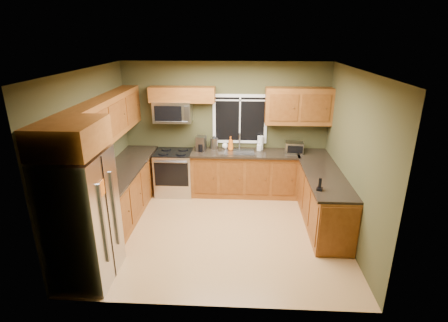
# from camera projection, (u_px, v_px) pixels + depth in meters

# --- Properties ---
(floor) EXTENTS (4.20, 4.20, 0.00)m
(floor) POSITION_uv_depth(u_px,v_px,m) (220.00, 230.00, 6.05)
(floor) COLOR #B2824E
(floor) RESTS_ON ground
(ceiling) EXTENTS (4.20, 4.20, 0.00)m
(ceiling) POSITION_uv_depth(u_px,v_px,m) (219.00, 70.00, 5.12)
(ceiling) COLOR white
(ceiling) RESTS_ON back_wall
(back_wall) EXTENTS (4.20, 0.00, 4.20)m
(back_wall) POSITION_uv_depth(u_px,v_px,m) (225.00, 128.00, 7.27)
(back_wall) COLOR #3F3E22
(back_wall) RESTS_ON ground
(front_wall) EXTENTS (4.20, 0.00, 4.20)m
(front_wall) POSITION_uv_depth(u_px,v_px,m) (209.00, 210.00, 3.90)
(front_wall) COLOR #3F3E22
(front_wall) RESTS_ON ground
(left_wall) EXTENTS (0.00, 3.60, 3.60)m
(left_wall) POSITION_uv_depth(u_px,v_px,m) (91.00, 154.00, 5.69)
(left_wall) COLOR #3F3E22
(left_wall) RESTS_ON ground
(right_wall) EXTENTS (0.00, 3.60, 3.60)m
(right_wall) POSITION_uv_depth(u_px,v_px,m) (353.00, 159.00, 5.48)
(right_wall) COLOR #3F3E22
(right_wall) RESTS_ON ground
(window) EXTENTS (1.12, 0.03, 1.02)m
(window) POSITION_uv_depth(u_px,v_px,m) (240.00, 119.00, 7.17)
(window) COLOR white
(window) RESTS_ON back_wall
(base_cabinets_left) EXTENTS (0.60, 2.65, 0.90)m
(base_cabinets_left) POSITION_uv_depth(u_px,v_px,m) (124.00, 192.00, 6.43)
(base_cabinets_left) COLOR brown
(base_cabinets_left) RESTS_ON ground
(countertop_left) EXTENTS (0.65, 2.65, 0.04)m
(countertop_left) POSITION_uv_depth(u_px,v_px,m) (123.00, 169.00, 6.27)
(countertop_left) COLOR black
(countertop_left) RESTS_ON base_cabinets_left
(base_cabinets_back) EXTENTS (2.17, 0.60, 0.90)m
(base_cabinets_back) POSITION_uv_depth(u_px,v_px,m) (244.00, 174.00, 7.28)
(base_cabinets_back) COLOR brown
(base_cabinets_back) RESTS_ON ground
(countertop_back) EXTENTS (2.17, 0.65, 0.04)m
(countertop_back) POSITION_uv_depth(u_px,v_px,m) (245.00, 153.00, 7.09)
(countertop_back) COLOR black
(countertop_back) RESTS_ON base_cabinets_back
(base_cabinets_peninsula) EXTENTS (0.60, 2.52, 0.90)m
(base_cabinets_peninsula) POSITION_uv_depth(u_px,v_px,m) (321.00, 195.00, 6.31)
(base_cabinets_peninsula) COLOR brown
(base_cabinets_peninsula) RESTS_ON ground
(countertop_peninsula) EXTENTS (0.65, 2.50, 0.04)m
(countertop_peninsula) POSITION_uv_depth(u_px,v_px,m) (322.00, 171.00, 6.16)
(countertop_peninsula) COLOR black
(countertop_peninsula) RESTS_ON base_cabinets_peninsula
(upper_cabinets_left) EXTENTS (0.33, 2.65, 0.72)m
(upper_cabinets_left) POSITION_uv_depth(u_px,v_px,m) (108.00, 117.00, 5.95)
(upper_cabinets_left) COLOR brown
(upper_cabinets_left) RESTS_ON left_wall
(upper_cabinets_back_left) EXTENTS (1.30, 0.33, 0.30)m
(upper_cabinets_back_left) POSITION_uv_depth(u_px,v_px,m) (182.00, 94.00, 6.91)
(upper_cabinets_back_left) COLOR brown
(upper_cabinets_back_left) RESTS_ON back_wall
(upper_cabinets_back_right) EXTENTS (1.30, 0.33, 0.72)m
(upper_cabinets_back_right) POSITION_uv_depth(u_px,v_px,m) (298.00, 106.00, 6.87)
(upper_cabinets_back_right) COLOR brown
(upper_cabinets_back_right) RESTS_ON back_wall
(upper_cabinet_over_fridge) EXTENTS (0.72, 0.90, 0.38)m
(upper_cabinet_over_fridge) POSITION_uv_depth(u_px,v_px,m) (69.00, 137.00, 4.22)
(upper_cabinet_over_fridge) COLOR brown
(upper_cabinet_over_fridge) RESTS_ON left_wall
(refrigerator) EXTENTS (0.74, 0.90, 1.80)m
(refrigerator) POSITION_uv_depth(u_px,v_px,m) (82.00, 219.00, 4.61)
(refrigerator) COLOR #B7B7BC
(refrigerator) RESTS_ON ground
(range) EXTENTS (0.76, 0.69, 0.94)m
(range) POSITION_uv_depth(u_px,v_px,m) (175.00, 172.00, 7.32)
(range) COLOR #B7B7BC
(range) RESTS_ON ground
(microwave) EXTENTS (0.76, 0.41, 0.42)m
(microwave) POSITION_uv_depth(u_px,v_px,m) (173.00, 112.00, 7.01)
(microwave) COLOR #B7B7BC
(microwave) RESTS_ON back_wall
(sink) EXTENTS (0.60, 0.42, 0.36)m
(sink) POSITION_uv_depth(u_px,v_px,m) (239.00, 151.00, 7.11)
(sink) COLOR slate
(sink) RESTS_ON countertop_back
(toaster_oven) EXTENTS (0.37, 0.30, 0.22)m
(toaster_oven) POSITION_uv_depth(u_px,v_px,m) (294.00, 147.00, 7.01)
(toaster_oven) COLOR #B7B7BC
(toaster_oven) RESTS_ON countertop_back
(coffee_maker) EXTENTS (0.21, 0.26, 0.30)m
(coffee_maker) POSITION_uv_depth(u_px,v_px,m) (201.00, 144.00, 7.13)
(coffee_maker) COLOR slate
(coffee_maker) RESTS_ON countertop_back
(kettle) EXTENTS (0.16, 0.16, 0.29)m
(kettle) POSITION_uv_depth(u_px,v_px,m) (214.00, 143.00, 7.24)
(kettle) COLOR #B7B7BC
(kettle) RESTS_ON countertop_back
(paper_towel_roll) EXTENTS (0.16, 0.16, 0.32)m
(paper_towel_roll) POSITION_uv_depth(u_px,v_px,m) (260.00, 143.00, 7.20)
(paper_towel_roll) COLOR white
(paper_towel_roll) RESTS_ON countertop_back
(soap_bottle_a) EXTENTS (0.14, 0.14, 0.28)m
(soap_bottle_a) POSITION_uv_depth(u_px,v_px,m) (231.00, 143.00, 7.17)
(soap_bottle_a) COLOR orange
(soap_bottle_a) RESTS_ON countertop_back
(soap_bottle_b) EXTENTS (0.08, 0.08, 0.17)m
(soap_bottle_b) POSITION_uv_depth(u_px,v_px,m) (259.00, 146.00, 7.16)
(soap_bottle_b) COLOR white
(soap_bottle_b) RESTS_ON countertop_back
(soap_bottle_c) EXTENTS (0.15, 0.15, 0.16)m
(soap_bottle_c) POSITION_uv_depth(u_px,v_px,m) (225.00, 145.00, 7.29)
(soap_bottle_c) COLOR white
(soap_bottle_c) RESTS_ON countertop_back
(cordless_phone) EXTENTS (0.11, 0.11, 0.20)m
(cordless_phone) POSITION_uv_depth(u_px,v_px,m) (320.00, 187.00, 5.34)
(cordless_phone) COLOR black
(cordless_phone) RESTS_ON countertop_peninsula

